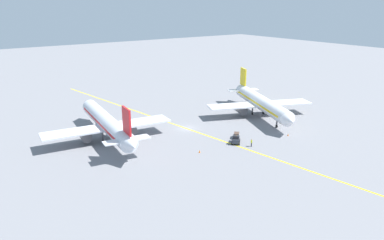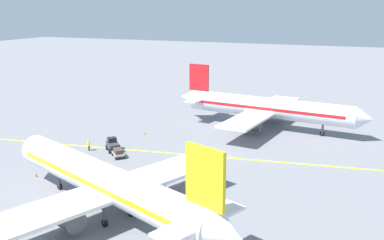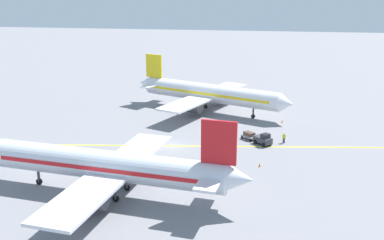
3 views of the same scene
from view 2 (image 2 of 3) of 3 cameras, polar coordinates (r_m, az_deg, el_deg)
name	(u,v)px [view 2 (image 2 of 3)]	position (r m, az deg, el deg)	size (l,w,h in m)	color
ground_plane	(210,156)	(65.34, 2.30, -4.65)	(400.00, 400.00, 0.00)	slate
apron_yellow_centreline	(210,156)	(65.34, 2.30, -4.64)	(0.40, 120.00, 0.01)	yellow
airplane_at_gate	(266,108)	(80.31, 9.41, 1.52)	(28.42, 35.53, 10.60)	silver
airplane_adjacent_stand	(108,183)	(46.85, -10.68, -7.87)	(27.90, 34.03, 10.60)	white
baggage_tug_dark	(113,145)	(68.63, -10.03, -3.13)	(3.17, 3.20, 2.11)	#333842
baggage_cart_trailing	(118,152)	(65.61, -9.35, -4.05)	(2.82, 2.84, 1.24)	gray
ground_crew_worker	(89,145)	(69.32, -12.96, -3.10)	(0.37, 0.52, 1.68)	#23232D
traffic_cone_near_nose	(145,133)	(76.46, -6.00, -1.67)	(0.32, 0.32, 0.55)	orange
traffic_cone_mid_apron	(36,175)	(61.09, -19.21, -6.56)	(0.32, 0.32, 0.55)	orange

